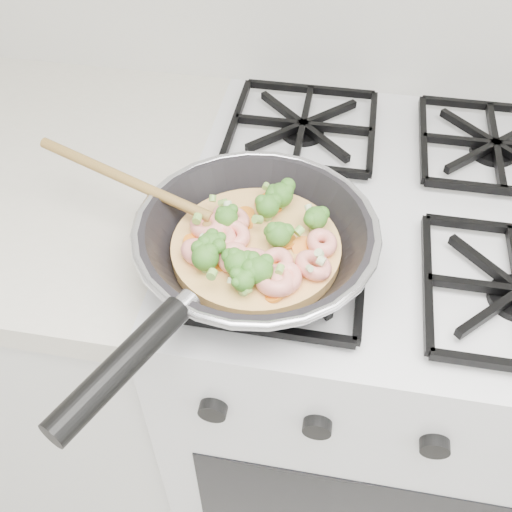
# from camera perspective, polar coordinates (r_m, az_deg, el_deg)

# --- Properties ---
(stove) EXTENTS (0.60, 0.60, 0.92)m
(stove) POSITION_cam_1_polar(r_m,az_deg,el_deg) (1.20, 9.65, -11.04)
(stove) COLOR silver
(stove) RESTS_ON ground
(skillet) EXTENTS (0.45, 0.45, 0.09)m
(skillet) POSITION_cam_1_polar(r_m,az_deg,el_deg) (0.71, -0.37, 1.22)
(skillet) COLOR black
(skillet) RESTS_ON stove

